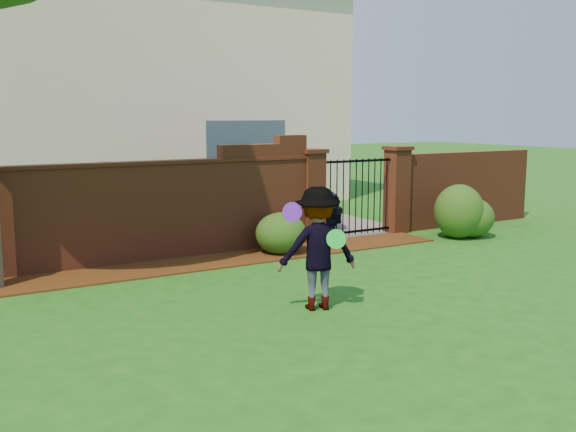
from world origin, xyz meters
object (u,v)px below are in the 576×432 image
man (318,249)px  frisbee_purple (292,212)px  frisbee_green (336,239)px  car (277,188)px

man → frisbee_purple: (-0.35, 0.06, 0.51)m
frisbee_purple → frisbee_green: frisbee_purple is taller
car → frisbee_purple: size_ratio=18.67×
car → man: (-3.11, -6.53, 0.01)m
car → man: 7.23m
frisbee_purple → car: bearing=61.9°
car → man: bearing=-106.5°
man → frisbee_purple: size_ratio=6.43×
car → frisbee_green: size_ratio=18.53×
frisbee_green → man: bearing=110.4°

